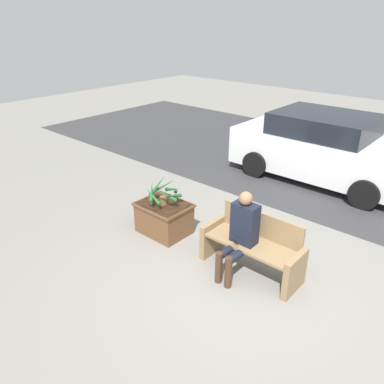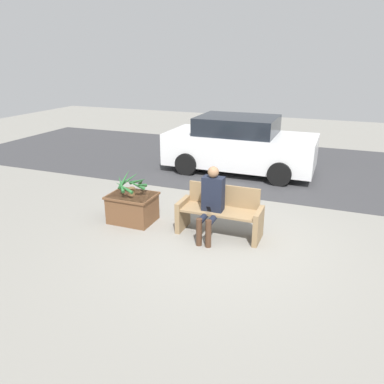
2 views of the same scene
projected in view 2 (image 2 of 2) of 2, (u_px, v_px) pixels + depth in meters
ground_plane at (219, 242)px, 6.55m from camera, size 30.00×30.00×0.00m
road_surface at (273, 165)px, 11.21m from camera, size 20.00×6.00×0.01m
bench at (220, 213)px, 6.76m from camera, size 1.52×0.55×0.88m
person_seated at (211, 200)px, 6.53m from camera, size 0.37×0.64×1.30m
planter_box at (133, 207)px, 7.32m from camera, size 0.89×0.70×0.55m
potted_plant at (132, 184)px, 7.16m from camera, size 0.62×0.62×0.46m
parked_car at (239, 145)px, 10.42m from camera, size 4.08×1.98×1.54m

